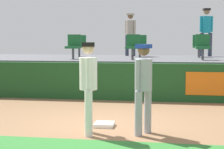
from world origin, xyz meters
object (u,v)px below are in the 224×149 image
(seat_back_center, at_px, (140,45))
(spectator_capped, at_px, (130,31))
(first_base, at_px, (104,125))
(player_runner_visitor, at_px, (143,83))
(seat_back_right, at_px, (199,45))
(seat_front_center, at_px, (133,45))
(seat_front_right, at_px, (203,45))
(seat_back_left, at_px, (80,44))
(spectator_hooded, at_px, (206,29))
(seat_front_left, at_px, (74,45))
(player_fielder_home, at_px, (89,82))

(seat_back_center, distance_m, spectator_capped, 1.13)
(seat_back_center, bearing_deg, first_base, -91.43)
(player_runner_visitor, height_order, seat_back_right, seat_back_right)
(seat_back_right, bearing_deg, seat_front_center, -141.79)
(seat_front_right, bearing_deg, seat_back_left, 158.50)
(spectator_hooded, distance_m, spectator_capped, 3.01)
(seat_back_center, bearing_deg, seat_front_left, -139.83)
(seat_front_right, height_order, spectator_capped, spectator_capped)
(seat_front_center, bearing_deg, seat_front_left, 179.99)
(seat_back_left, xyz_separation_m, seat_back_center, (2.37, 0.00, 0.00))
(player_runner_visitor, xyz_separation_m, seat_front_left, (-2.81, 5.38, 0.62))
(player_runner_visitor, bearing_deg, seat_front_left, -121.93)
(seat_back_right, bearing_deg, first_base, -109.52)
(seat_front_left, bearing_deg, seat_back_left, 97.66)
(seat_back_left, height_order, seat_back_center, same)
(seat_front_right, height_order, seat_back_center, same)
(seat_back_right, bearing_deg, spectator_capped, 161.69)
(player_runner_visitor, height_order, seat_front_center, seat_front_center)
(seat_back_center, xyz_separation_m, spectator_capped, (-0.47, 0.88, 0.52))
(seat_back_right, height_order, spectator_capped, spectator_capped)
(player_fielder_home, distance_m, seat_back_left, 7.64)
(seat_front_left, height_order, seat_back_right, same)
(seat_front_right, distance_m, spectator_capped, 3.82)
(seat_back_left, bearing_deg, seat_back_right, -0.00)
(player_fielder_home, bearing_deg, seat_front_center, 164.58)
(player_fielder_home, xyz_separation_m, player_runner_visitor, (1.03, 0.16, -0.02))
(player_runner_visitor, xyz_separation_m, seat_back_left, (-3.06, 7.18, 0.62))
(player_runner_visitor, bearing_deg, spectator_hooded, -162.35)
(seat_front_right, xyz_separation_m, seat_back_right, (0.00, 1.80, -0.00))
(seat_front_left, height_order, seat_back_left, same)
(first_base, height_order, player_fielder_home, player_fielder_home)
(seat_back_right, xyz_separation_m, spectator_capped, (-2.67, 0.88, 0.52))
(first_base, height_order, seat_front_right, seat_front_right)
(player_fielder_home, bearing_deg, seat_front_left, -174.91)
(player_fielder_home, xyz_separation_m, spectator_capped, (-0.13, 8.23, 1.13))
(player_fielder_home, bearing_deg, seat_back_right, 148.14)
(seat_back_right, height_order, spectator_hooded, spectator_hooded)
(seat_front_left, bearing_deg, seat_front_right, -0.00)
(seat_front_left, bearing_deg, player_fielder_home, -72.14)
(seat_back_center, height_order, spectator_capped, spectator_capped)
(seat_front_right, distance_m, seat_back_right, 1.80)
(player_fielder_home, bearing_deg, seat_front_right, 142.62)
(player_fielder_home, height_order, seat_front_left, seat_front_left)
(first_base, xyz_separation_m, seat_back_center, (0.17, 6.67, 1.58))
(seat_front_center, bearing_deg, seat_front_right, 0.00)
(seat_front_right, distance_m, seat_back_left, 4.91)
(seat_front_center, distance_m, seat_back_right, 2.91)
(seat_front_left, relative_size, spectator_capped, 0.49)
(seat_back_left, distance_m, seat_front_center, 2.91)
(seat_front_right, xyz_separation_m, seat_front_left, (-4.33, 0.00, 0.00))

